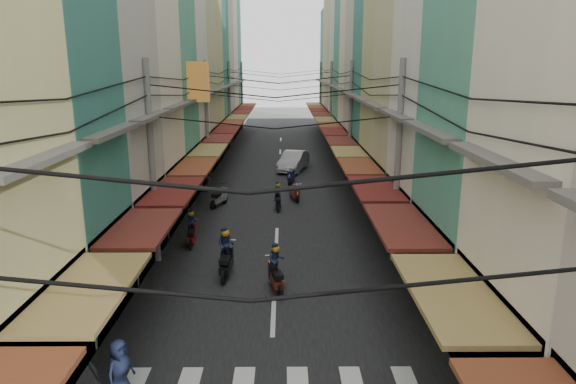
{
  "coord_description": "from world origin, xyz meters",
  "views": [
    {
      "loc": [
        0.36,
        -17.07,
        7.98
      ],
      "look_at": [
        0.53,
        4.81,
        2.49
      ],
      "focal_mm": 32.0,
      "sensor_mm": 36.0,
      "label": 1
    }
  ],
  "objects_px": {
    "white_car": "(293,170)",
    "market_umbrella": "(523,272)",
    "bicycle": "(426,273)",
    "traffic_sign": "(419,221)"
  },
  "relations": [
    {
      "from": "white_car",
      "to": "market_umbrella",
      "type": "xyz_separation_m",
      "value": [
        6.06,
        -25.12,
        2.25
      ]
    },
    {
      "from": "white_car",
      "to": "bicycle",
      "type": "bearing_deg",
      "value": -60.77
    },
    {
      "from": "bicycle",
      "to": "market_umbrella",
      "type": "distance_m",
      "value": 5.82
    },
    {
      "from": "market_umbrella",
      "to": "traffic_sign",
      "type": "distance_m",
      "value": 4.91
    },
    {
      "from": "white_car",
      "to": "bicycle",
      "type": "xyz_separation_m",
      "value": [
        4.87,
        -19.89,
        0.0
      ]
    },
    {
      "from": "white_car",
      "to": "market_umbrella",
      "type": "height_order",
      "value": "market_umbrella"
    },
    {
      "from": "white_car",
      "to": "market_umbrella",
      "type": "bearing_deg",
      "value": -60.95
    },
    {
      "from": "bicycle",
      "to": "traffic_sign",
      "type": "height_order",
      "value": "traffic_sign"
    },
    {
      "from": "market_umbrella",
      "to": "traffic_sign",
      "type": "relative_size",
      "value": 0.8
    },
    {
      "from": "white_car",
      "to": "traffic_sign",
      "type": "height_order",
      "value": "traffic_sign"
    }
  ]
}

